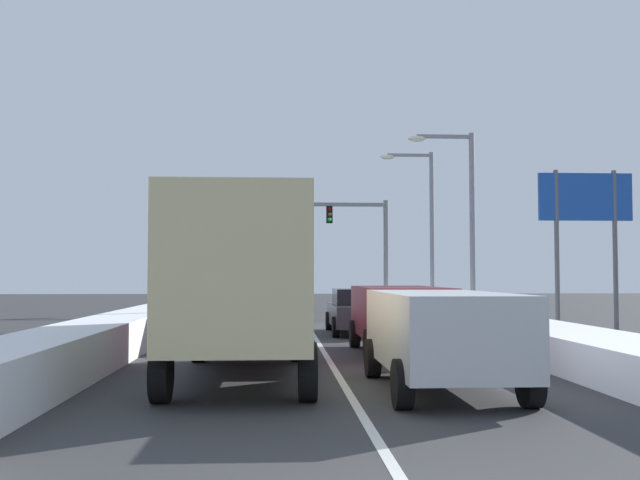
# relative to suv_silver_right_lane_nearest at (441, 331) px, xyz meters

# --- Properties ---
(ground_plane) EXTENTS (120.00, 120.00, 0.00)m
(ground_plane) POSITION_rel_suv_silver_right_lane_nearest_xyz_m (-1.60, 7.32, -1.02)
(ground_plane) COLOR #333335
(lane_stripe_between_right_lane_and_center_lane) EXTENTS (0.14, 39.38, 0.01)m
(lane_stripe_between_right_lane_and_center_lane) POSITION_rel_suv_silver_right_lane_nearest_xyz_m (-1.60, 10.90, -1.01)
(lane_stripe_between_right_lane_and_center_lane) COLOR silver
(lane_stripe_between_right_lane_and_center_lane) RESTS_ON ground
(snow_bank_right_shoulder) EXTENTS (2.16, 39.38, 0.75)m
(snow_bank_right_shoulder) POSITION_rel_suv_silver_right_lane_nearest_xyz_m (3.70, 10.90, -0.64)
(snow_bank_right_shoulder) COLOR white
(snow_bank_right_shoulder) RESTS_ON ground
(snow_bank_left_shoulder) EXTENTS (1.61, 39.38, 0.90)m
(snow_bank_left_shoulder) POSITION_rel_suv_silver_right_lane_nearest_xyz_m (-6.90, 10.90, -0.57)
(snow_bank_left_shoulder) COLOR white
(snow_bank_left_shoulder) RESTS_ON ground
(suv_silver_right_lane_nearest) EXTENTS (2.16, 4.90, 1.67)m
(suv_silver_right_lane_nearest) POSITION_rel_suv_silver_right_lane_nearest_xyz_m (0.00, 0.00, 0.00)
(suv_silver_right_lane_nearest) COLOR #B7BABF
(suv_silver_right_lane_nearest) RESTS_ON ground
(suv_maroon_right_lane_second) EXTENTS (2.16, 4.90, 1.67)m
(suv_maroon_right_lane_second) POSITION_rel_suv_silver_right_lane_nearest_xyz_m (0.27, 5.94, 0.00)
(suv_maroon_right_lane_second) COLOR maroon
(suv_maroon_right_lane_second) RESTS_ON ground
(sedan_charcoal_right_lane_third) EXTENTS (2.00, 4.50, 1.51)m
(sedan_charcoal_right_lane_third) POSITION_rel_suv_silver_right_lane_nearest_xyz_m (-0.05, 12.46, -0.25)
(sedan_charcoal_right_lane_third) COLOR #38383D
(sedan_charcoal_right_lane_third) RESTS_ON ground
(box_truck_center_lane_nearest) EXTENTS (2.53, 7.20, 3.36)m
(box_truck_center_lane_nearest) POSITION_rel_suv_silver_right_lane_nearest_xyz_m (-3.44, 1.46, 0.88)
(box_truck_center_lane_nearest) COLOR maroon
(box_truck_center_lane_nearest) RESTS_ON ground
(suv_gray_center_lane_second) EXTENTS (2.16, 4.90, 1.67)m
(suv_gray_center_lane_second) POSITION_rel_suv_silver_right_lane_nearest_xyz_m (-3.46, 10.00, 0.00)
(suv_gray_center_lane_second) COLOR slate
(suv_gray_center_lane_second) RESTS_ON ground
(suv_white_center_lane_third) EXTENTS (2.16, 4.90, 1.67)m
(suv_white_center_lane_third) POSITION_rel_suv_silver_right_lane_nearest_xyz_m (-3.10, 16.23, 0.00)
(suv_white_center_lane_third) COLOR silver
(suv_white_center_lane_third) RESTS_ON ground
(traffic_light_gantry) EXTENTS (10.60, 0.47, 6.20)m
(traffic_light_gantry) POSITION_rel_suv_silver_right_lane_nearest_xyz_m (-0.42, 28.78, 3.71)
(traffic_light_gantry) COLOR slate
(traffic_light_gantry) RESTS_ON ground
(street_lamp_right_near) EXTENTS (2.66, 0.36, 7.62)m
(street_lamp_right_near) POSITION_rel_suv_silver_right_lane_nearest_xyz_m (4.52, 16.27, 3.58)
(street_lamp_right_near) COLOR gray
(street_lamp_right_near) RESTS_ON ground
(street_lamp_right_mid) EXTENTS (2.66, 0.36, 8.05)m
(street_lamp_right_mid) POSITION_rel_suv_silver_right_lane_nearest_xyz_m (4.43, 23.43, 3.81)
(street_lamp_right_mid) COLOR gray
(street_lamp_right_mid) RESTS_ON ground
(roadside_sign_right) EXTENTS (3.20, 0.16, 5.50)m
(roadside_sign_right) POSITION_rel_suv_silver_right_lane_nearest_xyz_m (7.54, 11.70, 3.00)
(roadside_sign_right) COLOR #59595B
(roadside_sign_right) RESTS_ON ground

